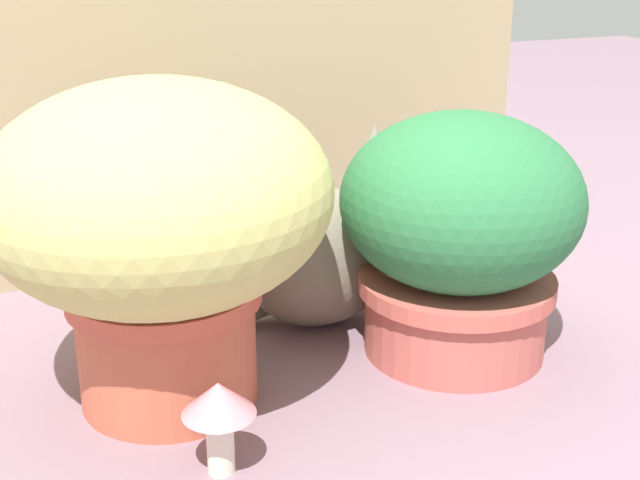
{
  "coord_description": "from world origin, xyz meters",
  "views": [
    {
      "loc": [
        -0.39,
        -0.98,
        0.61
      ],
      "look_at": [
        0.03,
        0.09,
        0.18
      ],
      "focal_mm": 48.77,
      "sensor_mm": 36.0,
      "label": 1
    }
  ],
  "objects_px": {
    "grass_planter": "(159,217)",
    "leafy_planter": "(460,229)",
    "mushroom_ornament_pink": "(219,408)",
    "cat": "(331,249)"
  },
  "relations": [
    {
      "from": "cat",
      "to": "mushroom_ornament_pink",
      "type": "relative_size",
      "value": 3.27
    },
    {
      "from": "leafy_planter",
      "to": "grass_planter",
      "type": "bearing_deg",
      "value": 177.53
    },
    {
      "from": "mushroom_ornament_pink",
      "to": "cat",
      "type": "bearing_deg",
      "value": 50.84
    },
    {
      "from": "cat",
      "to": "grass_planter",
      "type": "bearing_deg",
      "value": -153.44
    },
    {
      "from": "grass_planter",
      "to": "leafy_planter",
      "type": "distance_m",
      "value": 0.43
    },
    {
      "from": "cat",
      "to": "mushroom_ornament_pink",
      "type": "distance_m",
      "value": 0.44
    },
    {
      "from": "leafy_planter",
      "to": "mushroom_ornament_pink",
      "type": "height_order",
      "value": "leafy_planter"
    },
    {
      "from": "grass_planter",
      "to": "leafy_planter",
      "type": "relative_size",
      "value": 1.23
    },
    {
      "from": "grass_planter",
      "to": "leafy_planter",
      "type": "xyz_separation_m",
      "value": [
        0.42,
        -0.02,
        -0.06
      ]
    },
    {
      "from": "leafy_planter",
      "to": "mushroom_ornament_pink",
      "type": "bearing_deg",
      "value": -157.03
    }
  ]
}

